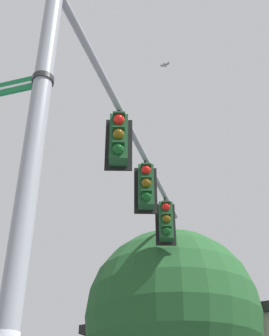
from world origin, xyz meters
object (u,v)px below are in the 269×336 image
Objects in this scene: traffic_light_mid_outer at (166,221)px; traffic_light_mid_inner at (146,186)px; street_name_sign at (17,86)px; bird_flying at (165,65)px; traffic_light_nearest_pole at (119,139)px.

traffic_light_mid_inner is at bearing 71.77° from traffic_light_mid_outer.
traffic_light_mid_inner is 1.98m from traffic_light_mid_outer.
bird_flying reaches higher than street_name_sign.
traffic_light_mid_outer is at bearing -111.36° from street_name_sign.
bird_flying is at bearing 168.00° from traffic_light_mid_inner.
traffic_light_nearest_pole is 3.23m from street_name_sign.
traffic_light_mid_inner is 5.12m from street_name_sign.
traffic_light_nearest_pole is 3.96m from traffic_light_mid_outer.
traffic_light_mid_inner reaches higher than street_name_sign.
traffic_light_mid_inner is at bearing -12.00° from bird_flying.
street_name_sign is 7.06m from bird_flying.
bird_flying reaches higher than traffic_light_mid_inner.
bird_flying is at bearing 88.44° from traffic_light_mid_outer.
bird_flying is (0.05, 2.00, 3.73)m from traffic_light_mid_outer.
street_name_sign is at bearing 67.41° from traffic_light_mid_inner.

